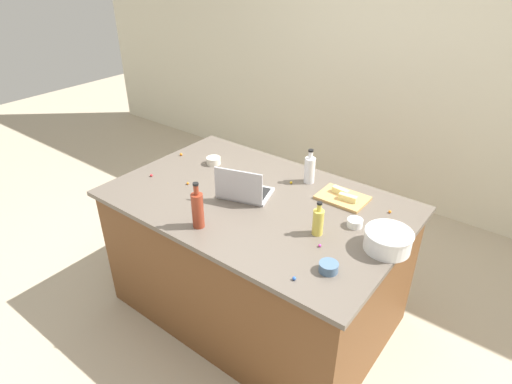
{
  "coord_description": "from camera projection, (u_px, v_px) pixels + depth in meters",
  "views": [
    {
      "loc": [
        1.37,
        -1.78,
        2.25
      ],
      "look_at": [
        0.0,
        0.0,
        0.95
      ],
      "focal_mm": 30.12,
      "sensor_mm": 36.0,
      "label": 1
    }
  ],
  "objects": [
    {
      "name": "candy_2",
      "position": [
        291.0,
        183.0,
        2.78
      ],
      "size": [
        0.02,
        0.02,
        0.02
      ],
      "primitive_type": "sphere",
      "color": "yellow",
      "rests_on": "island_counter"
    },
    {
      "name": "cutting_board",
      "position": [
        343.0,
        198.0,
        2.61
      ],
      "size": [
        0.29,
        0.21,
        0.02
      ],
      "primitive_type": "cube",
      "color": "tan",
      "rests_on": "island_counter"
    },
    {
      "name": "bottle_oil",
      "position": [
        318.0,
        221.0,
        2.27
      ],
      "size": [
        0.06,
        0.06,
        0.2
      ],
      "color": "#DBC64C",
      "rests_on": "island_counter"
    },
    {
      "name": "wall_back",
      "position": [
        397.0,
        66.0,
        3.84
      ],
      "size": [
        8.0,
        0.1,
        2.6
      ],
      "primitive_type": "cube",
      "color": "beige",
      "rests_on": "ground"
    },
    {
      "name": "bottle_vinegar",
      "position": [
        310.0,
        169.0,
        2.76
      ],
      "size": [
        0.07,
        0.07,
        0.23
      ],
      "color": "white",
      "rests_on": "island_counter"
    },
    {
      "name": "mixing_bowl_large",
      "position": [
        388.0,
        240.0,
        2.16
      ],
      "size": [
        0.25,
        0.25,
        0.11
      ],
      "color": "white",
      "rests_on": "island_counter"
    },
    {
      "name": "ground_plane",
      "position": [
        256.0,
        307.0,
        3.07
      ],
      "size": [
        12.0,
        12.0,
        0.0
      ],
      "primitive_type": "plane",
      "color": "#B7A88E"
    },
    {
      "name": "candy_6",
      "position": [
        151.0,
        175.0,
        2.87
      ],
      "size": [
        0.02,
        0.02,
        0.02
      ],
      "primitive_type": "sphere",
      "color": "red",
      "rests_on": "island_counter"
    },
    {
      "name": "butter_stick_right",
      "position": [
        341.0,
        191.0,
        2.63
      ],
      "size": [
        0.11,
        0.05,
        0.04
      ],
      "primitive_type": "cube",
      "rotation": [
        0.0,
        0.0,
        -0.11
      ],
      "color": "#F4E58C",
      "rests_on": "cutting_board"
    },
    {
      "name": "candy_0",
      "position": [
        390.0,
        212.0,
        2.48
      ],
      "size": [
        0.02,
        0.02,
        0.02
      ],
      "primitive_type": "sphere",
      "color": "orange",
      "rests_on": "island_counter"
    },
    {
      "name": "candy_5",
      "position": [
        188.0,
        183.0,
        2.77
      ],
      "size": [
        0.02,
        0.02,
        0.02
      ],
      "primitive_type": "sphere",
      "color": "orange",
      "rests_on": "island_counter"
    },
    {
      "name": "ramekin_medium",
      "position": [
        213.0,
        161.0,
        3.03
      ],
      "size": [
        0.1,
        0.1,
        0.05
      ],
      "primitive_type": "cylinder",
      "color": "beige",
      "rests_on": "island_counter"
    },
    {
      "name": "island_counter",
      "position": [
        256.0,
        257.0,
        2.84
      ],
      "size": [
        1.81,
        1.15,
        0.9
      ],
      "color": "brown",
      "rests_on": "ground"
    },
    {
      "name": "bottle_soy",
      "position": [
        198.0,
        209.0,
        2.31
      ],
      "size": [
        0.07,
        0.07,
        0.27
      ],
      "color": "maroon",
      "rests_on": "island_counter"
    },
    {
      "name": "ramekin_small",
      "position": [
        329.0,
        267.0,
        2.03
      ],
      "size": [
        0.09,
        0.09,
        0.05
      ],
      "primitive_type": "cylinder",
      "color": "slate",
      "rests_on": "island_counter"
    },
    {
      "name": "ramekin_wide",
      "position": [
        355.0,
        223.0,
        2.36
      ],
      "size": [
        0.09,
        0.09,
        0.04
      ],
      "primitive_type": "cylinder",
      "color": "white",
      "rests_on": "island_counter"
    },
    {
      "name": "candy_4",
      "position": [
        387.0,
        222.0,
        2.38
      ],
      "size": [
        0.02,
        0.02,
        0.02
      ],
      "primitive_type": "sphere",
      "color": "orange",
      "rests_on": "island_counter"
    },
    {
      "name": "candy_7",
      "position": [
        181.0,
        154.0,
        3.15
      ],
      "size": [
        0.02,
        0.02,
        0.02
      ],
      "primitive_type": "sphere",
      "color": "orange",
      "rests_on": "island_counter"
    },
    {
      "name": "laptop",
      "position": [
        243.0,
        190.0,
        2.62
      ],
      "size": [
        0.36,
        0.31,
        0.22
      ],
      "color": "#B7B7BC",
      "rests_on": "island_counter"
    },
    {
      "name": "candy_3",
      "position": [
        320.0,
        246.0,
        2.2
      ],
      "size": [
        0.02,
        0.02,
        0.02
      ],
      "primitive_type": "sphere",
      "color": "#CC3399",
      "rests_on": "island_counter"
    },
    {
      "name": "candy_1",
      "position": [
        294.0,
        278.0,
        1.98
      ],
      "size": [
        0.02,
        0.02,
        0.02
      ],
      "primitive_type": "sphere",
      "color": "blue",
      "rests_on": "island_counter"
    },
    {
      "name": "butter_stick_left",
      "position": [
        348.0,
        198.0,
        2.56
      ],
      "size": [
        0.11,
        0.04,
        0.04
      ],
      "primitive_type": "cube",
      "rotation": [
        0.0,
        0.0,
        0.08
      ],
      "color": "#F4E58C",
      "rests_on": "cutting_board"
    }
  ]
}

